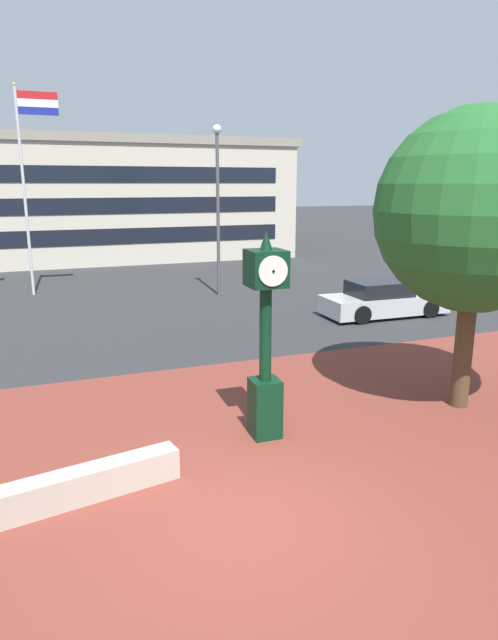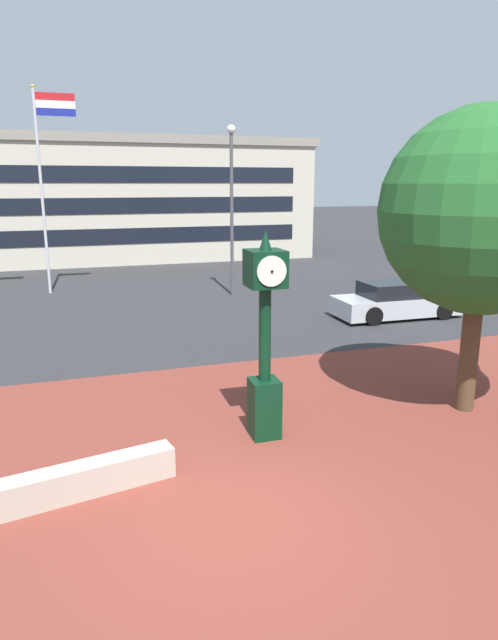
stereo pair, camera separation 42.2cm
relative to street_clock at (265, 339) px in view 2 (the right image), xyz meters
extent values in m
plane|color=#2D2D30|center=(-1.33, -2.36, -1.90)|extent=(200.00, 200.00, 0.00)
cube|color=brown|center=(-1.33, -0.98, -1.90)|extent=(44.00, 10.76, 0.01)
cube|color=#ADA393|center=(-3.49, -1.09, -1.65)|extent=(3.22, 1.02, 0.50)
cube|color=black|center=(0.00, 0.00, -1.34)|extent=(0.54, 0.54, 1.12)
cylinder|color=black|center=(0.00, 0.00, 0.10)|extent=(0.22, 0.22, 1.75)
cube|color=black|center=(0.00, 0.00, 1.30)|extent=(0.66, 0.66, 0.65)
cylinder|color=silver|center=(0.01, 0.34, 1.30)|extent=(0.53, 0.04, 0.53)
sphere|color=black|center=(0.01, 0.36, 1.30)|extent=(0.05, 0.05, 0.05)
cylinder|color=silver|center=(-0.01, -0.34, 1.30)|extent=(0.53, 0.04, 0.53)
sphere|color=black|center=(-0.01, -0.36, 1.30)|extent=(0.05, 0.05, 0.05)
cone|color=black|center=(0.00, 0.00, 1.79)|extent=(0.23, 0.23, 0.34)
cylinder|color=#4C3823|center=(4.47, -0.11, -0.60)|extent=(0.38, 0.38, 2.60)
sphere|color=#236028|center=(4.47, -0.11, 2.22)|extent=(4.05, 4.05, 4.05)
cube|color=#B7BABF|center=(7.76, 7.59, -1.46)|extent=(4.50, 1.86, 0.64)
cube|color=black|center=(7.54, 7.59, -0.90)|extent=(2.09, 1.56, 0.56)
cylinder|color=black|center=(9.16, 8.38, -1.58)|extent=(0.64, 0.23, 0.64)
cylinder|color=black|center=(9.13, 6.74, -1.58)|extent=(0.64, 0.23, 0.64)
cylinder|color=black|center=(6.39, 8.44, -1.58)|extent=(0.64, 0.23, 0.64)
cylinder|color=black|center=(6.36, 6.79, -1.58)|extent=(0.64, 0.23, 0.64)
cylinder|color=silver|center=(-4.08, 16.23, 2.30)|extent=(0.12, 0.12, 8.39)
sphere|color=gold|center=(-4.08, 16.23, 6.55)|extent=(0.14, 0.14, 0.14)
cube|color=red|center=(-3.25, 16.23, 6.19)|extent=(1.54, 0.02, 0.30)
cube|color=white|center=(-3.25, 16.23, 5.89)|extent=(1.54, 0.02, 0.30)
cube|color=navy|center=(-3.25, 16.23, 5.59)|extent=(1.54, 0.02, 0.30)
cube|color=beige|center=(-2.66, 30.61, 1.54)|extent=(28.94, 14.15, 6.87)
cube|color=gray|center=(-2.66, 30.61, 5.22)|extent=(29.52, 14.44, 0.50)
cube|color=black|center=(-2.66, 23.51, -0.18)|extent=(26.05, 0.04, 0.90)
cube|color=black|center=(-2.66, 23.51, 1.54)|extent=(26.05, 0.04, 0.90)
cube|color=black|center=(-2.66, 23.51, 3.25)|extent=(26.05, 0.04, 0.90)
cylinder|color=#4C4C51|center=(3.36, 13.33, 1.41)|extent=(0.14, 0.14, 6.62)
sphere|color=white|center=(3.36, 13.33, 4.87)|extent=(0.36, 0.36, 0.36)
camera|label=1|loc=(-3.71, -8.94, 2.74)|focal=31.10mm
camera|label=2|loc=(-3.31, -9.08, 2.74)|focal=31.10mm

